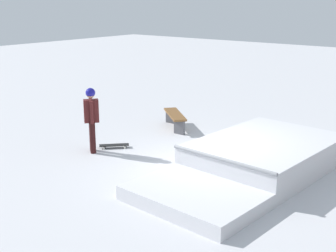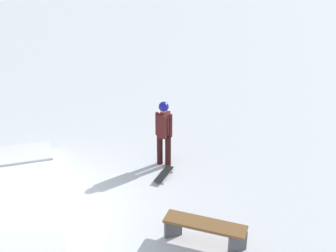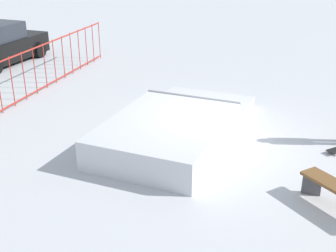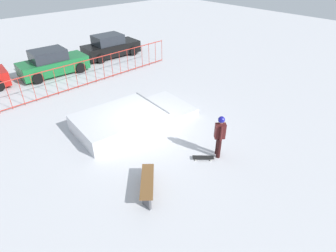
# 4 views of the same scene
# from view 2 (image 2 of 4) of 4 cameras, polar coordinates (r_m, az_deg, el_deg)

# --- Properties ---
(ground_plane) EXTENTS (60.00, 60.00, 0.00)m
(ground_plane) POSITION_cam_2_polar(r_m,az_deg,el_deg) (10.63, -14.47, -9.53)
(ground_plane) COLOR silver
(skater) EXTENTS (0.43, 0.41, 1.73)m
(skater) POSITION_cam_2_polar(r_m,az_deg,el_deg) (11.38, -0.52, -0.35)
(skater) COLOR black
(skater) RESTS_ON ground
(skateboard) EXTENTS (0.72, 0.69, 0.09)m
(skateboard) POSITION_cam_2_polar(r_m,az_deg,el_deg) (11.28, -0.52, -5.97)
(skateboard) COLOR black
(skateboard) RESTS_ON ground
(park_bench) EXTENTS (1.34, 1.48, 0.48)m
(park_bench) POSITION_cam_2_polar(r_m,az_deg,el_deg) (9.12, 4.59, -12.49)
(park_bench) COLOR brown
(park_bench) RESTS_ON ground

